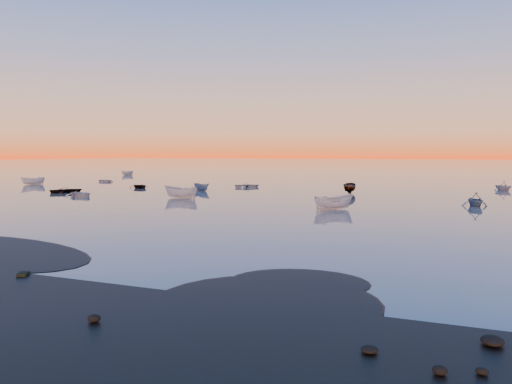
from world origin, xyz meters
The scene contains 5 objects.
ground centered at (0.00, 100.00, 0.00)m, with size 600.00×600.00×0.00m, color slate.
mud_lobes centered at (0.00, -1.00, 0.01)m, with size 140.00×6.00×0.07m, color black, non-canonical shape.
moored_fleet centered at (0.00, 53.00, 0.00)m, with size 124.00×58.00×1.20m, color beige, non-canonical shape.
boat_near_left centered at (-25.31, 30.33, 0.00)m, with size 4.14×1.73×1.04m, color beige.
boat_near_center centered at (7.95, 28.10, 0.00)m, with size 4.26×1.80×1.48m, color beige.
Camera 1 is at (19.20, -19.98, 5.64)m, focal length 35.00 mm.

